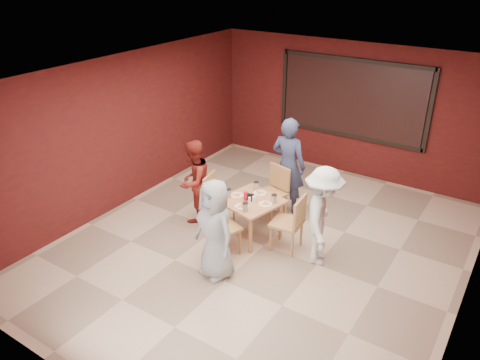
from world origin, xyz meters
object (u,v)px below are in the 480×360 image
Objects in this scene: chair_back at (275,189)px; diner_left at (194,181)px; dining_table at (251,204)px; diner_back at (288,166)px; diner_front at (215,230)px; diner_right at (322,216)px; chair_right at (292,221)px; chair_left at (216,196)px; chair_front at (219,226)px.

chair_back is 1.44m from diner_left.
dining_table is 0.59× the size of diner_back.
diner_front is 0.98× the size of diner_right.
chair_right is 1.37m from diner_back.
chair_left is (-0.74, -0.76, -0.03)m from chair_back.
diner_back is at bearing 86.38° from dining_table.
diner_back is (0.08, 0.33, 0.36)m from chair_back.
diner_right is at bearing 135.44° from diner_back.
diner_left reaches higher than dining_table.
diner_back is at bearing 108.52° from diner_front.
chair_front is at bearing -51.50° from chair_left.
diner_back reaches higher than dining_table.
diner_left is 2.41m from diner_right.
chair_left is 1.51m from chair_right.
diner_back is at bearing 120.99° from chair_right.
chair_left is 0.47m from diner_left.
diner_left reaches higher than chair_back.
diner_back reaches higher than diner_left.
chair_left is (-0.64, 0.80, -0.02)m from chair_front.
chair_front is 1.56m from chair_back.
diner_back is 1.66m from diner_right.
chair_front is at bearing 136.91° from diner_front.
chair_right is (1.51, -0.05, 0.03)m from chair_left.
diner_right reaches higher than chair_back.
diner_front is (-0.63, -1.18, 0.23)m from chair_right.
chair_left is 0.61× the size of diner_left.
chair_front reaches higher than dining_table.
diner_left is (-1.21, -1.21, -0.15)m from diner_back.
chair_front is at bearing -93.91° from chair_back.
dining_table is 1.16× the size of chair_left.
chair_right is at bearing 79.15° from diner_front.
diner_front is (0.24, -0.43, 0.24)m from chair_front.
dining_table is 1.19m from diner_back.
chair_right is (0.77, -0.81, -0.00)m from chair_back.
chair_back is 1.54m from diner_right.
chair_back and chair_right have the same top height.
chair_front is 0.61× the size of diner_front.
diner_back is at bearing 52.82° from chair_left.
chair_right is at bearing 1.00° from dining_table.
chair_front is 1.15m from chair_right.
diner_front is 2.32m from diner_back.
diner_front is at bearing 90.75° from diner_back.
chair_right is (0.75, 0.01, -0.07)m from dining_table.
chair_back is at bearing 121.81° from diner_left.
diner_front is at bearing -60.32° from chair_front.
dining_table is at bearing 85.84° from diner_back.
dining_table is 1.11× the size of chair_front.
chair_front is 0.60× the size of diner_right.
dining_table is 1.15m from diner_left.
chair_front is 1.59m from diner_right.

